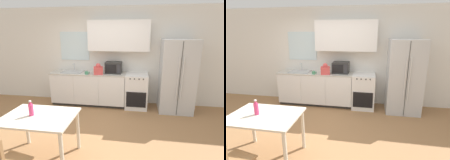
% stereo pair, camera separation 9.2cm
% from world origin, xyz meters
% --- Properties ---
extents(ground_plane, '(12.00, 12.00, 0.00)m').
position_xyz_m(ground_plane, '(0.00, 0.00, 0.00)').
color(ground_plane, '#9E7047').
extents(wall_back, '(12.00, 0.38, 2.70)m').
position_xyz_m(wall_back, '(0.05, 1.90, 1.45)').
color(wall_back, silver).
rests_on(wall_back, ground_plane).
extents(kitchen_counter, '(2.10, 0.62, 0.93)m').
position_xyz_m(kitchen_counter, '(-0.50, 1.60, 0.47)').
color(kitchen_counter, '#333333').
rests_on(kitchen_counter, ground_plane).
extents(oven_range, '(0.59, 0.65, 0.93)m').
position_xyz_m(oven_range, '(0.84, 1.59, 0.47)').
color(oven_range, white).
rests_on(oven_range, ground_plane).
extents(refrigerator, '(0.83, 0.78, 1.86)m').
position_xyz_m(refrigerator, '(1.85, 1.54, 0.93)').
color(refrigerator, silver).
rests_on(refrigerator, ground_plane).
extents(kitchen_sink, '(0.58, 0.40, 0.23)m').
position_xyz_m(kitchen_sink, '(-0.97, 1.61, 0.94)').
color(kitchen_sink, '#B7BABC').
rests_on(kitchen_sink, kitchen_counter).
extents(microwave, '(0.44, 0.38, 0.30)m').
position_xyz_m(microwave, '(0.20, 1.68, 1.08)').
color(microwave, '#282828').
rests_on(microwave, kitchen_counter).
extents(coffee_mug, '(0.12, 0.09, 0.08)m').
position_xyz_m(coffee_mug, '(-0.49, 1.39, 0.97)').
color(coffee_mug, '#3F8C66').
rests_on(coffee_mug, kitchen_counter).
extents(grocery_bag_0, '(0.28, 0.26, 0.30)m').
position_xyz_m(grocery_bag_0, '(-0.19, 1.46, 1.05)').
color(grocery_bag_0, '#D14C4C').
rests_on(grocery_bag_0, kitchen_counter).
extents(dining_table, '(1.10, 0.78, 0.76)m').
position_xyz_m(dining_table, '(-0.62, -0.74, 0.65)').
color(dining_table, beige).
rests_on(dining_table, ground_plane).
extents(drink_bottle, '(0.07, 0.07, 0.24)m').
position_xyz_m(drink_bottle, '(-0.74, -0.75, 0.86)').
color(drink_bottle, '#DB386B').
rests_on(drink_bottle, dining_table).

